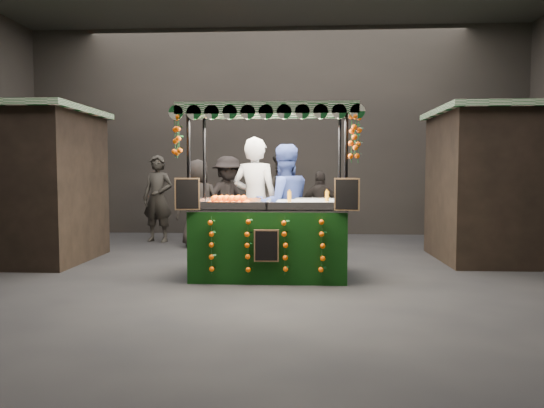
{
  "coord_description": "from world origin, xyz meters",
  "views": [
    {
      "loc": [
        0.61,
        -7.29,
        1.52
      ],
      "look_at": [
        0.19,
        0.22,
        1.04
      ],
      "focal_mm": 33.26,
      "sensor_mm": 36.0,
      "label": 1
    }
  ],
  "objects": [
    {
      "name": "ground",
      "position": [
        0.0,
        0.0,
        0.0
      ],
      "size": [
        12.0,
        12.0,
        0.0
      ],
      "primitive_type": "plane",
      "color": "black",
      "rests_on": "ground"
    },
    {
      "name": "market_hall",
      "position": [
        0.0,
        0.0,
        3.38
      ],
      "size": [
        12.1,
        10.1,
        5.05
      ],
      "color": "black",
      "rests_on": "ground"
    },
    {
      "name": "neighbour_stall_left",
      "position": [
        -4.4,
        1.0,
        1.31
      ],
      "size": [
        3.0,
        2.2,
        2.6
      ],
      "color": "black",
      "rests_on": "ground"
    },
    {
      "name": "neighbour_stall_right",
      "position": [
        4.4,
        1.5,
        1.31
      ],
      "size": [
        3.0,
        2.2,
        2.6
      ],
      "color": "black",
      "rests_on": "ground"
    },
    {
      "name": "juice_stall",
      "position": [
        0.17,
        -0.08,
        0.75
      ],
      "size": [
        2.51,
        1.48,
        2.43
      ],
      "color": "black",
      "rests_on": "ground"
    },
    {
      "name": "vendor_grey",
      "position": [
        -0.12,
        0.78,
        1.04
      ],
      "size": [
        0.86,
        0.68,
        2.07
      ],
      "rotation": [
        0.0,
        0.0,
        2.87
      ],
      "color": "gray",
      "rests_on": "ground"
    },
    {
      "name": "vendor_blue",
      "position": [
        0.34,
        0.72,
        0.98
      ],
      "size": [
        1.15,
        1.03,
        1.96
      ],
      "rotation": [
        0.0,
        0.0,
        3.5
      ],
      "color": "navy",
      "rests_on": "ground"
    },
    {
      "name": "shopper_0",
      "position": [
        -2.48,
        3.47,
        0.94
      ],
      "size": [
        0.77,
        0.59,
        1.88
      ],
      "rotation": [
        0.0,
        0.0,
        -0.23
      ],
      "color": "#282420",
      "rests_on": "ground"
    },
    {
      "name": "shopper_1",
      "position": [
        0.26,
        2.99,
        0.96
      ],
      "size": [
        1.17,
        1.17,
        1.91
      ],
      "rotation": [
        0.0,
        0.0,
        -0.8
      ],
      "color": "#282420",
      "rests_on": "ground"
    },
    {
      "name": "shopper_2",
      "position": [
        1.04,
        3.36,
        0.77
      ],
      "size": [
        0.92,
        0.43,
        1.54
      ],
      "rotation": [
        0.0,
        0.0,
        3.2
      ],
      "color": "#2C2624",
      "rests_on": "ground"
    },
    {
      "name": "shopper_3",
      "position": [
        -0.96,
        3.58,
        0.93
      ],
      "size": [
        1.34,
        1.33,
        1.86
      ],
      "rotation": [
        0.0,
        0.0,
        0.78
      ],
      "color": "#2A2422",
      "rests_on": "ground"
    },
    {
      "name": "shopper_4",
      "position": [
        -1.45,
        2.73,
        0.89
      ],
      "size": [
        1.02,
        0.86,
        1.77
      ],
      "rotation": [
        0.0,
        0.0,
        3.54
      ],
      "color": "#292321",
      "rests_on": "ground"
    }
  ]
}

